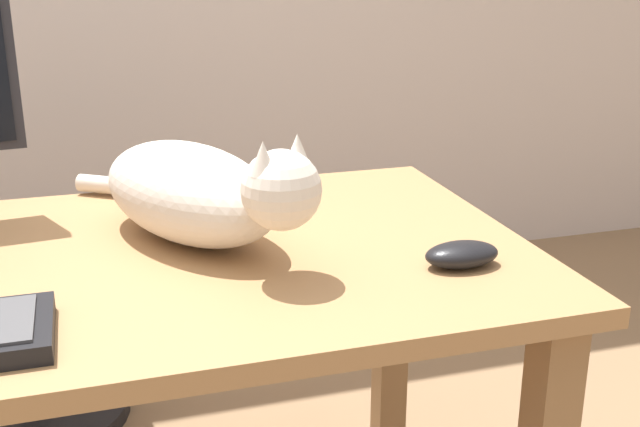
{
  "coord_description": "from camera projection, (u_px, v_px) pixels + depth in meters",
  "views": [
    {
      "loc": [
        0.12,
        -1.11,
        1.14
      ],
      "look_at": [
        0.44,
        -0.05,
        0.76
      ],
      "focal_mm": 44.59,
      "sensor_mm": 36.0,
      "label": 1
    }
  ],
  "objects": [
    {
      "name": "desk",
      "position": [
        20.0,
        333.0,
        1.15
      ],
      "size": [
        1.52,
        0.7,
        0.7
      ],
      "color": "#9E7247",
      "rests_on": "ground_plane"
    },
    {
      "name": "cat",
      "position": [
        198.0,
        192.0,
        1.2
      ],
      "size": [
        0.33,
        0.55,
        0.2
      ],
      "color": "silver",
      "rests_on": "desk"
    },
    {
      "name": "computer_mouse",
      "position": [
        462.0,
        254.0,
        1.13
      ],
      "size": [
        0.11,
        0.06,
        0.04
      ],
      "primitive_type": "ellipsoid",
      "color": "black",
      "rests_on": "desk"
    }
  ]
}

